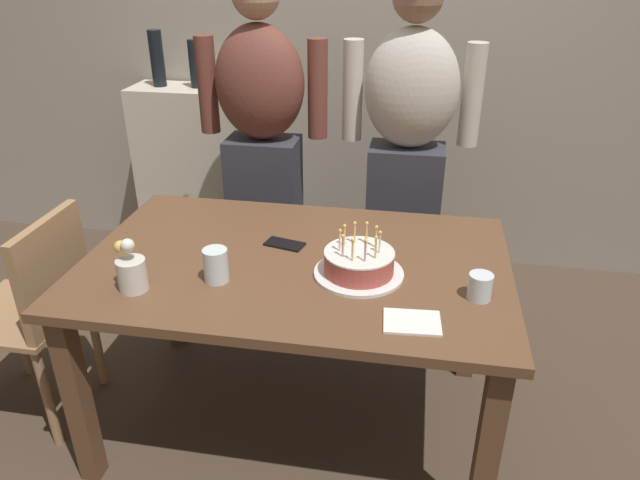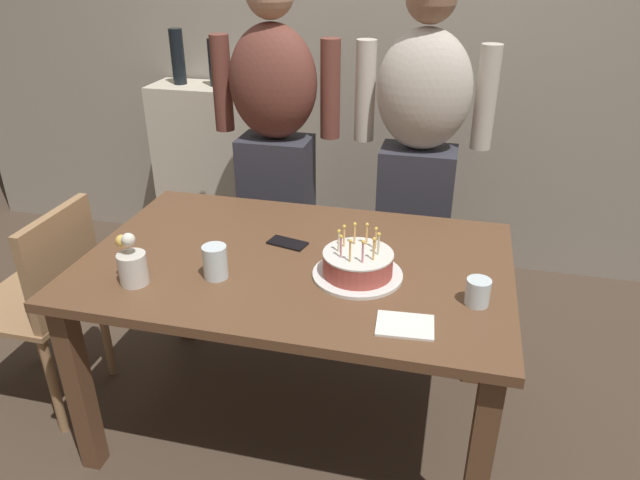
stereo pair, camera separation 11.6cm
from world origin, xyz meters
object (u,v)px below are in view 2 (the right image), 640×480
birthday_cake (358,265)px  flower_vase (132,265)px  person_man_bearded (275,147)px  person_woman_cardigan (419,158)px  water_glass_near (478,292)px  cell_phone (288,243)px  dining_chair (47,294)px  napkin_stack (405,325)px  water_glass_far (215,262)px

birthday_cake → flower_vase: bearing=-162.9°
person_man_bearded → person_woman_cardigan: (0.68, 0.00, 0.00)m
water_glass_near → flower_vase: size_ratio=0.47×
cell_phone → dining_chair: (-0.92, -0.22, -0.23)m
napkin_stack → flower_vase: size_ratio=0.92×
water_glass_near → person_woman_cardigan: size_ratio=0.05×
birthday_cake → water_glass_near: birthday_cake is taller
water_glass_far → person_man_bearded: person_man_bearded is taller
birthday_cake → person_man_bearded: 1.04m
water_glass_far → dining_chair: size_ratio=0.13×
water_glass_near → napkin_stack: size_ratio=0.51×
flower_vase → person_woman_cardigan: (0.82, 1.09, 0.07)m
cell_phone → napkin_stack: bearing=-27.8°
birthday_cake → person_woman_cardigan: 0.89m
water_glass_far → person_woman_cardigan: size_ratio=0.07×
birthday_cake → water_glass_far: bearing=-165.7°
birthday_cake → cell_phone: birthday_cake is taller
water_glass_near → cell_phone: size_ratio=0.59×
flower_vase → person_woman_cardigan: bearing=53.0°
napkin_stack → person_woman_cardigan: (-0.07, 1.13, 0.13)m
dining_chair → flower_vase: bearing=71.7°
person_man_bearded → dining_chair: (-0.65, -0.92, -0.36)m
water_glass_near → person_man_bearded: bearing=135.0°
water_glass_near → person_woman_cardigan: bearing=106.1°
cell_phone → dining_chair: dining_chair is taller
birthday_cake → person_man_bearded: bearing=122.8°
cell_phone → person_woman_cardigan: (0.41, 0.70, 0.13)m
birthday_cake → napkin_stack: bearing=-53.4°
dining_chair → water_glass_far: bearing=84.9°
cell_phone → napkin_stack: same height
cell_phone → flower_vase: size_ratio=0.79×
birthday_cake → dining_chair: bearing=-177.7°
napkin_stack → flower_vase: 0.90m
water_glass_near → person_man_bearded: 1.35m
water_glass_far → person_man_bearded: size_ratio=0.07×
water_glass_near → person_man_bearded: size_ratio=0.05×
napkin_stack → cell_phone: bearing=138.8°
person_woman_cardigan → dining_chair: size_ratio=1.90×
water_glass_near → cell_phone: bearing=160.0°
person_woman_cardigan → dining_chair: 1.66m
flower_vase → dining_chair: size_ratio=0.21×
dining_chair → cell_phone: bearing=103.4°
water_glass_far → person_man_bearded: 1.00m
flower_vase → person_woman_cardigan: size_ratio=0.11×
water_glass_near → cell_phone: (-0.69, 0.25, -0.04)m
person_woman_cardigan → flower_vase: bearing=53.0°
person_man_bearded → water_glass_near: bearing=135.0°
person_man_bearded → napkin_stack: bearing=123.7°
cell_phone → flower_vase: bearing=-123.2°
water_glass_far → birthday_cake: bearing=14.3°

